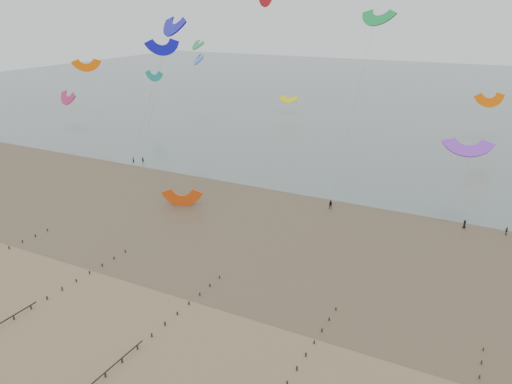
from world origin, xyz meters
TOP-DOWN VIEW (x-y plane):
  - ground at (0.00, 0.00)m, footprint 500.00×500.00m
  - sea_and_shore at (-4.08, 34.40)m, footprint 500.00×665.00m
  - kitesurfer_lead at (-46.03, 51.68)m, footprint 0.60×0.43m
  - kitesurfers at (41.15, 53.28)m, footprint 136.34×17.78m
  - grounded_kite at (-17.78, 33.38)m, footprint 8.47×7.73m
  - kites_airborne at (-10.11, 88.70)m, footprint 244.67×108.49m

SIDE VIEW (x-z plane):
  - ground at x=0.00m, z-range 0.00..0.00m
  - grounded_kite at x=-17.78m, z-range -1.89..1.89m
  - sea_and_shore at x=-4.08m, z-range -0.01..0.02m
  - kitesurfer_lead at x=-46.03m, z-range 0.00..1.52m
  - kitesurfers at x=41.15m, z-range -0.06..1.78m
  - kites_airborne at x=-10.11m, z-range -1.93..41.64m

